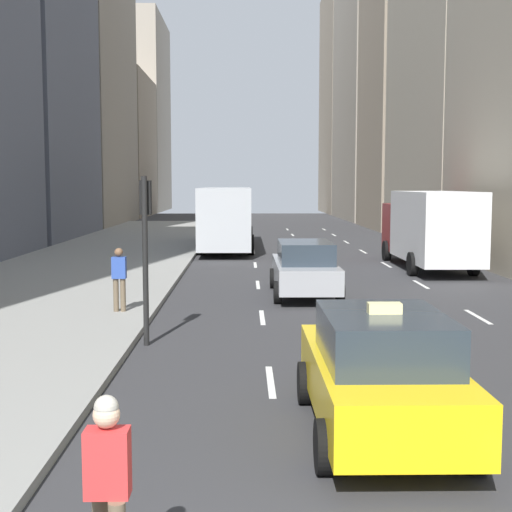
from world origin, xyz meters
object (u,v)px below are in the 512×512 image
object	(u,v)px
box_truck	(429,227)
traffic_light_pole	(145,233)
city_bus	(226,215)
taxi_lead	(380,372)
sedan_black_near	(305,268)
pedestrian_far_walking	(119,276)
skateboarder	(108,489)

from	to	relation	value
box_truck	traffic_light_pole	size ratio (longest dim) A/B	2.33
city_bus	taxi_lead	bearing A→B (deg)	-84.32
sedan_black_near	box_truck	xyz separation A→B (m)	(5.60, 6.85, 0.84)
taxi_lead	pedestrian_far_walking	world-z (taller)	taxi_lead
box_truck	skateboarder	bearing A→B (deg)	-110.41
skateboarder	city_bus	bearing A→B (deg)	89.73
box_truck	skateboarder	distance (m)	24.57
box_truck	sedan_black_near	bearing A→B (deg)	-129.28
taxi_lead	traffic_light_pole	distance (m)	7.04
taxi_lead	skateboarder	world-z (taller)	taxi_lead
city_bus	pedestrian_far_walking	size ratio (longest dim) A/B	7.04
box_truck	pedestrian_far_walking	size ratio (longest dim) A/B	5.09
traffic_light_pole	box_truck	bearing A→B (deg)	54.75
sedan_black_near	skateboarder	size ratio (longest dim) A/B	2.85
box_truck	pedestrian_far_walking	xyz separation A→B (m)	(-10.69, -10.33, -0.64)
taxi_lead	pedestrian_far_walking	distance (m)	10.18
city_bus	traffic_light_pole	bearing A→B (deg)	-92.88
taxi_lead	box_truck	world-z (taller)	box_truck
sedan_black_near	traffic_light_pole	distance (m)	7.90
traffic_light_pole	pedestrian_far_walking	bearing A→B (deg)	109.69
taxi_lead	city_bus	distance (m)	28.43
taxi_lead	box_truck	xyz separation A→B (m)	(5.60, 19.14, 0.83)
sedan_black_near	pedestrian_far_walking	size ratio (longest dim) A/B	3.02
city_bus	sedan_black_near	bearing A→B (deg)	-80.02
taxi_lead	traffic_light_pole	world-z (taller)	traffic_light_pole
skateboarder	pedestrian_far_walking	size ratio (longest dim) A/B	1.06
traffic_light_pole	taxi_lead	bearing A→B (deg)	-54.94
taxi_lead	pedestrian_far_walking	xyz separation A→B (m)	(-5.09, 8.81, 0.19)
traffic_light_pole	city_bus	bearing A→B (deg)	87.12
traffic_light_pole	skateboarder	bearing A→B (deg)	-84.06
box_truck	skateboarder	size ratio (longest dim) A/B	4.81
pedestrian_far_walking	sedan_black_near	bearing A→B (deg)	34.42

